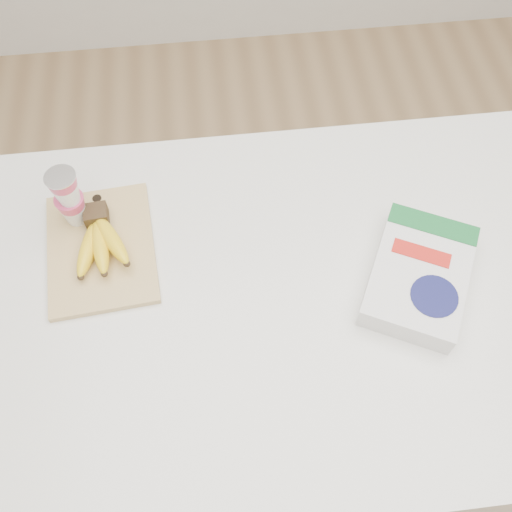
{
  "coord_description": "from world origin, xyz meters",
  "views": [
    {
      "loc": [
        -0.14,
        -0.51,
        1.98
      ],
      "look_at": [
        -0.08,
        0.07,
        1.01
      ],
      "focal_mm": 40.0,
      "sensor_mm": 36.0,
      "label": 1
    }
  ],
  "objects_px": {
    "bananas": "(100,240)",
    "yogurt_stack": "(68,197)",
    "cereal_box": "(419,275)",
    "cutting_board": "(101,248)",
    "table": "(287,372)"
  },
  "relations": [
    {
      "from": "table",
      "to": "bananas",
      "type": "bearing_deg",
      "value": 159.9
    },
    {
      "from": "table",
      "to": "bananas",
      "type": "relative_size",
      "value": 7.43
    },
    {
      "from": "table",
      "to": "cereal_box",
      "type": "height_order",
      "value": "cereal_box"
    },
    {
      "from": "yogurt_stack",
      "to": "cereal_box",
      "type": "relative_size",
      "value": 0.46
    },
    {
      "from": "cutting_board",
      "to": "bananas",
      "type": "distance_m",
      "value": 0.03
    },
    {
      "from": "yogurt_stack",
      "to": "cutting_board",
      "type": "bearing_deg",
      "value": -57.51
    },
    {
      "from": "bananas",
      "to": "yogurt_stack",
      "type": "height_order",
      "value": "yogurt_stack"
    },
    {
      "from": "cutting_board",
      "to": "cereal_box",
      "type": "bearing_deg",
      "value": -18.04
    },
    {
      "from": "cutting_board",
      "to": "table",
      "type": "bearing_deg",
      "value": -24.58
    },
    {
      "from": "bananas",
      "to": "cereal_box",
      "type": "relative_size",
      "value": 0.54
    },
    {
      "from": "bananas",
      "to": "yogurt_stack",
      "type": "relative_size",
      "value": 1.19
    },
    {
      "from": "table",
      "to": "cereal_box",
      "type": "bearing_deg",
      "value": -1.78
    },
    {
      "from": "bananas",
      "to": "yogurt_stack",
      "type": "xyz_separation_m",
      "value": [
        -0.05,
        0.07,
        0.06
      ]
    },
    {
      "from": "table",
      "to": "cutting_board",
      "type": "bearing_deg",
      "value": 160.15
    },
    {
      "from": "cutting_board",
      "to": "yogurt_stack",
      "type": "xyz_separation_m",
      "value": [
        -0.05,
        0.07,
        0.09
      ]
    }
  ]
}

